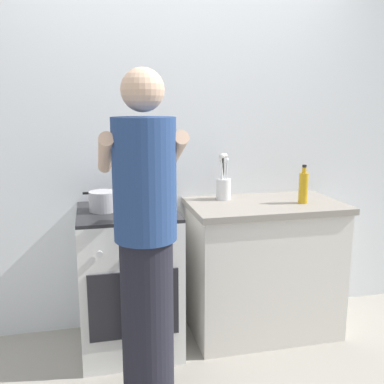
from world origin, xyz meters
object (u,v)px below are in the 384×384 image
object	(u,v)px
mixing_bowl	(150,202)
person	(146,247)
utensil_crock	(223,184)
pot	(103,201)
oil_bottle	(303,187)
stove_range	(129,279)

from	to	relation	value
mixing_bowl	person	world-z (taller)	person
utensil_crock	person	bearing A→B (deg)	-129.49
pot	oil_bottle	distance (m)	1.28
person	utensil_crock	bearing A→B (deg)	50.51
stove_range	mixing_bowl	size ratio (longest dim) A/B	3.13
utensil_crock	person	size ratio (longest dim) A/B	0.19
mixing_bowl	utensil_crock	bearing A→B (deg)	17.41
pot	person	world-z (taller)	person
pot	mixing_bowl	world-z (taller)	pot
mixing_bowl	person	size ratio (longest dim) A/B	0.17
stove_range	utensil_crock	world-z (taller)	utensil_crock
stove_range	pot	xyz separation A→B (m)	(-0.14, 0.01, 0.51)
mixing_bowl	stove_range	bearing A→B (deg)	178.95
stove_range	person	bearing A→B (deg)	-86.34
stove_range	oil_bottle	bearing A→B (deg)	-3.29
oil_bottle	person	xyz separation A→B (m)	(-1.09, -0.53, -0.15)
pot	oil_bottle	size ratio (longest dim) A/B	0.94
utensil_crock	oil_bottle	size ratio (longest dim) A/B	1.25
pot	oil_bottle	xyz separation A→B (m)	(1.27, -0.08, 0.05)
utensil_crock	mixing_bowl	bearing A→B (deg)	-162.59
mixing_bowl	oil_bottle	bearing A→B (deg)	-3.61
utensil_crock	person	distance (m)	0.99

